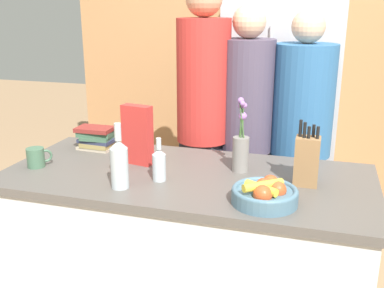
# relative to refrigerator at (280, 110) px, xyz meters

# --- Properties ---
(kitchen_island) EXTENTS (1.75, 0.80, 0.91)m
(kitchen_island) POSITION_rel_refrigerator_xyz_m (-0.30, -1.38, -0.48)
(kitchen_island) COLOR silver
(kitchen_island) RESTS_ON ground_plane
(back_wall_wood) EXTENTS (2.95, 0.12, 2.60)m
(back_wall_wood) POSITION_rel_refrigerator_xyz_m (-0.30, 0.36, 0.36)
(back_wall_wood) COLOR #AD7A4C
(back_wall_wood) RESTS_ON ground_plane
(refrigerator) EXTENTS (0.80, 0.62, 1.88)m
(refrigerator) POSITION_rel_refrigerator_xyz_m (0.00, 0.00, 0.00)
(refrigerator) COLOR #B7B7BC
(refrigerator) RESTS_ON ground_plane
(fruit_bowl) EXTENTS (0.27, 0.27, 0.11)m
(fruit_bowl) POSITION_rel_refrigerator_xyz_m (0.11, -1.61, 0.01)
(fruit_bowl) COLOR slate
(fruit_bowl) RESTS_ON kitchen_island
(knife_block) EXTENTS (0.11, 0.09, 0.30)m
(knife_block) POSITION_rel_refrigerator_xyz_m (0.25, -1.35, 0.08)
(knife_block) COLOR olive
(knife_block) RESTS_ON kitchen_island
(flower_vase) EXTENTS (0.08, 0.08, 0.36)m
(flower_vase) POSITION_rel_refrigerator_xyz_m (-0.06, -1.26, 0.08)
(flower_vase) COLOR gray
(flower_vase) RESTS_ON kitchen_island
(cereal_box) EXTENTS (0.16, 0.09, 0.30)m
(cereal_box) POSITION_rel_refrigerator_xyz_m (-0.58, -1.30, 0.12)
(cereal_box) COLOR red
(cereal_box) RESTS_ON kitchen_island
(coffee_mug) EXTENTS (0.11, 0.10, 0.10)m
(coffee_mug) POSITION_rel_refrigerator_xyz_m (-1.04, -1.49, 0.01)
(coffee_mug) COLOR #42664C
(coffee_mug) RESTS_ON kitchen_island
(book_stack) EXTENTS (0.21, 0.14, 0.13)m
(book_stack) POSITION_rel_refrigerator_xyz_m (-0.90, -1.15, 0.03)
(book_stack) COLOR #B7A88E
(book_stack) RESTS_ON kitchen_island
(bottle_oil) EXTENTS (0.06, 0.06, 0.20)m
(bottle_oil) POSITION_rel_refrigerator_xyz_m (-0.39, -1.49, 0.05)
(bottle_oil) COLOR #B2BCC1
(bottle_oil) RESTS_ON kitchen_island
(bottle_vinegar) EXTENTS (0.08, 0.08, 0.29)m
(bottle_vinegar) POSITION_rel_refrigerator_xyz_m (-0.53, -1.62, 0.08)
(bottle_vinegar) COLOR #B2BCC1
(bottle_vinegar) RESTS_ON kitchen_island
(person_at_sink) EXTENTS (0.32, 0.32, 1.82)m
(person_at_sink) POSITION_rel_refrigerator_xyz_m (-0.40, -0.71, 0.10)
(person_at_sink) COLOR #383842
(person_at_sink) RESTS_ON ground_plane
(person_in_blue) EXTENTS (0.32, 0.32, 1.69)m
(person_in_blue) POSITION_rel_refrigerator_xyz_m (-0.15, -0.63, 0.01)
(person_in_blue) COLOR #383842
(person_in_blue) RESTS_ON ground_plane
(person_in_red_tee) EXTENTS (0.37, 0.37, 1.66)m
(person_in_red_tee) POSITION_rel_refrigerator_xyz_m (0.18, -0.57, -0.01)
(person_in_red_tee) COLOR #383842
(person_in_red_tee) RESTS_ON ground_plane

